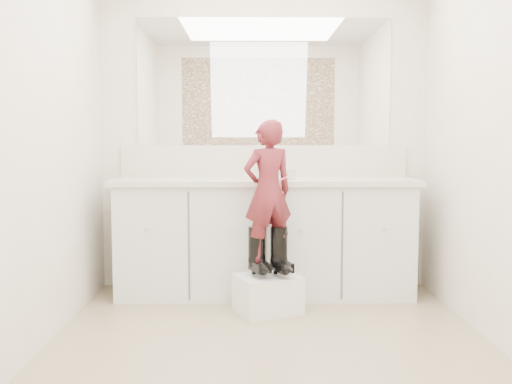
{
  "coord_description": "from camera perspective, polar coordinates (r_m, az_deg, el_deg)",
  "views": [
    {
      "loc": [
        -0.11,
        -3.08,
        1.18
      ],
      "look_at": [
        -0.07,
        0.66,
        0.84
      ],
      "focal_mm": 40.0,
      "sensor_mm": 36.0,
      "label": 1
    }
  ],
  "objects": [
    {
      "name": "floor",
      "position": [
        3.3,
        1.43,
        -15.76
      ],
      "size": [
        3.0,
        3.0,
        0.0
      ],
      "primitive_type": "plane",
      "color": "#91835F",
      "rests_on": "ground"
    },
    {
      "name": "wall_back",
      "position": [
        4.58,
        0.79,
        5.44
      ],
      "size": [
        2.6,
        0.0,
        2.6
      ],
      "primitive_type": "plane",
      "rotation": [
        1.57,
        0.0,
        0.0
      ],
      "color": "beige",
      "rests_on": "floor"
    },
    {
      "name": "wall_front",
      "position": [
        1.59,
        3.49,
        5.88
      ],
      "size": [
        2.6,
        0.0,
        2.6
      ],
      "primitive_type": "plane",
      "rotation": [
        -1.57,
        0.0,
        0.0
      ],
      "color": "beige",
      "rests_on": "floor"
    },
    {
      "name": "wall_left",
      "position": [
        3.3,
        -21.78,
        5.16
      ],
      "size": [
        0.0,
        3.0,
        3.0
      ],
      "primitive_type": "plane",
      "rotation": [
        1.57,
        0.0,
        1.57
      ],
      "color": "beige",
      "rests_on": "floor"
    },
    {
      "name": "wall_right",
      "position": [
        3.39,
        24.11,
        5.07
      ],
      "size": [
        0.0,
        3.0,
        3.0
      ],
      "primitive_type": "plane",
      "rotation": [
        1.57,
        0.0,
        -1.57
      ],
      "color": "beige",
      "rests_on": "floor"
    },
    {
      "name": "vanity_cabinet",
      "position": [
        4.37,
        0.87,
        -4.76
      ],
      "size": [
        2.2,
        0.55,
        0.85
      ],
      "primitive_type": "cube",
      "color": "silver",
      "rests_on": "floor"
    },
    {
      "name": "countertop",
      "position": [
        4.3,
        0.88,
        1.06
      ],
      "size": [
        2.28,
        0.58,
        0.04
      ],
      "primitive_type": "cube",
      "color": "beige",
      "rests_on": "vanity_cabinet"
    },
    {
      "name": "backsplash",
      "position": [
        4.57,
        0.8,
        3.12
      ],
      "size": [
        2.28,
        0.03,
        0.25
      ],
      "primitive_type": "cube",
      "color": "beige",
      "rests_on": "countertop"
    },
    {
      "name": "mirror",
      "position": [
        4.59,
        0.8,
        10.93
      ],
      "size": [
        2.0,
        0.02,
        1.0
      ],
      "primitive_type": "cube",
      "color": "white",
      "rests_on": "wall_back"
    },
    {
      "name": "faucet",
      "position": [
        4.46,
        0.83,
        2.1
      ],
      "size": [
        0.08,
        0.08,
        0.1
      ],
      "primitive_type": "cylinder",
      "color": "silver",
      "rests_on": "countertop"
    },
    {
      "name": "cup",
      "position": [
        4.25,
        3.45,
        1.82
      ],
      "size": [
        0.1,
        0.1,
        0.08
      ],
      "primitive_type": "imported",
      "rotation": [
        0.0,
        0.0,
        -0.17
      ],
      "color": "beige",
      "rests_on": "countertop"
    },
    {
      "name": "soap_bottle",
      "position": [
        4.27,
        -0.73,
        2.39
      ],
      "size": [
        0.08,
        0.08,
        0.16
      ],
      "primitive_type": "imported",
      "rotation": [
        0.0,
        0.0,
        0.03
      ],
      "color": "white",
      "rests_on": "countertop"
    },
    {
      "name": "step_stool",
      "position": [
        3.97,
        1.19,
        -10.15
      ],
      "size": [
        0.5,
        0.47,
        0.26
      ],
      "primitive_type": "cube",
      "rotation": [
        0.0,
        0.0,
        0.4
      ],
      "color": "white",
      "rests_on": "floor"
    },
    {
      "name": "boot_left",
      "position": [
        3.91,
        0.09,
        -5.94
      ],
      "size": [
        0.2,
        0.25,
        0.34
      ],
      "primitive_type": null,
      "rotation": [
        0.0,
        0.0,
        0.4
      ],
      "color": "black",
      "rests_on": "step_stool"
    },
    {
      "name": "boot_right",
      "position": [
        3.91,
        2.3,
        -5.93
      ],
      "size": [
        0.2,
        0.25,
        0.34
      ],
      "primitive_type": null,
      "rotation": [
        0.0,
        0.0,
        0.4
      ],
      "color": "black",
      "rests_on": "step_stool"
    },
    {
      "name": "toddler",
      "position": [
        3.85,
        1.21,
        0.09
      ],
      "size": [
        0.41,
        0.35,
        0.96
      ],
      "primitive_type": "imported",
      "rotation": [
        0.0,
        0.0,
        3.54
      ],
      "color": "#AD353C",
      "rests_on": "step_stool"
    },
    {
      "name": "toothbrush",
      "position": [
        3.85,
        2.25,
        1.13
      ],
      "size": [
        0.13,
        0.06,
        0.06
      ],
      "primitive_type": "cylinder",
      "rotation": [
        0.0,
        1.22,
        0.4
      ],
      "color": "#E157A5",
      "rests_on": "toddler"
    }
  ]
}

